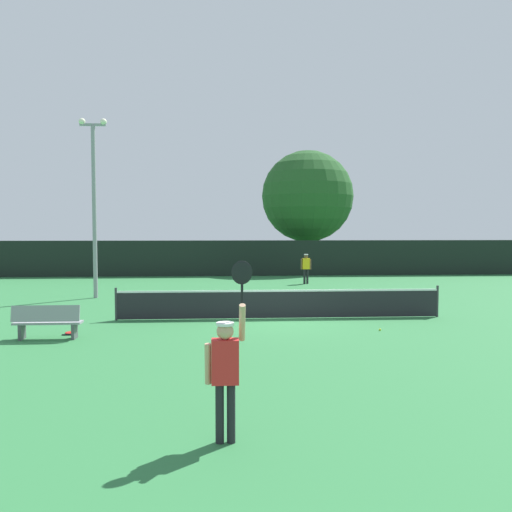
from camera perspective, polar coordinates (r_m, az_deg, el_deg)
ground_plane at (r=16.98m, az=2.71°, el=-7.08°), size 120.00×120.00×0.00m
tennis_net at (r=16.90m, az=2.71°, el=-5.36°), size 10.87×0.08×1.07m
perimeter_fence at (r=31.96m, az=-0.23°, el=-0.24°), size 37.86×0.12×2.26m
player_serving at (r=7.19m, az=-3.42°, el=-12.00°), size 0.67×0.40×2.56m
player_receiving at (r=27.46m, az=5.68°, el=-1.10°), size 0.57×0.24×1.62m
tennis_ball at (r=15.40m, az=13.87°, el=-8.09°), size 0.07×0.07×0.07m
spare_racket at (r=15.56m, az=-20.32°, el=-8.14°), size 0.28×0.52×0.04m
courtside_bench at (r=14.85m, az=-22.56°, el=-6.91°), size 1.80×0.44×0.95m
light_pole at (r=22.85m, az=-17.87°, el=6.50°), size 1.18×0.28×7.70m
large_tree at (r=36.09m, az=5.83°, el=6.72°), size 6.45×6.45×8.52m
parked_car_near at (r=38.15m, az=-6.17°, el=-0.24°), size 2.00×4.25×1.69m
parked_car_mid at (r=39.03m, az=9.45°, el=-0.19°), size 1.92×4.21×1.69m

